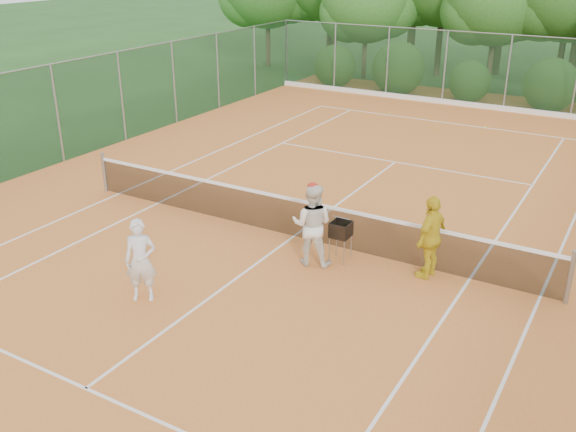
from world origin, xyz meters
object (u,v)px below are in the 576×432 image
object	(u,v)px
player_white	(141,260)
player_yellow	(431,237)
ball_hopper	(341,230)
player_center_grp	(312,224)

from	to	relation	value
player_white	player_yellow	bearing A→B (deg)	8.26
player_white	ball_hopper	distance (m)	4.20
player_yellow	ball_hopper	bearing A→B (deg)	-72.02
player_white	player_yellow	xyz separation A→B (m)	(4.39, 3.61, 0.06)
ball_hopper	player_yellow	bearing A→B (deg)	-12.16
player_center_grp	player_yellow	bearing A→B (deg)	16.51
ball_hopper	player_white	bearing A→B (deg)	-147.47
player_white	ball_hopper	world-z (taller)	player_white
ball_hopper	player_center_grp	bearing A→B (deg)	-158.19
player_center_grp	player_yellow	size ratio (longest dim) A/B	1.04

